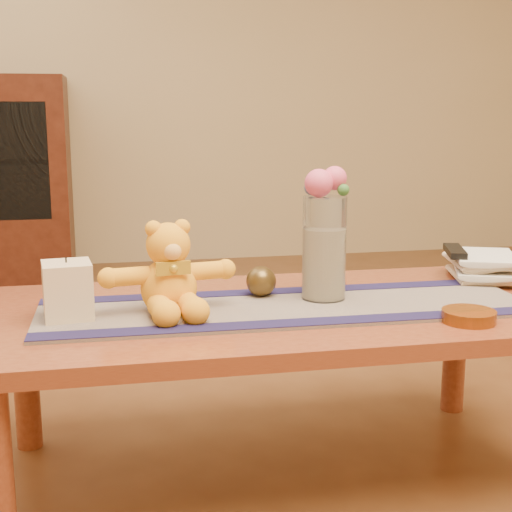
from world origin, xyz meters
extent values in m
plane|color=#563018|center=(0.00, 0.00, 0.00)|extent=(5.50, 5.50, 0.00)
plane|color=tan|center=(0.00, 2.75, 1.35)|extent=(5.50, 0.00, 5.50)
cube|color=maroon|center=(0.00, 0.00, 0.43)|extent=(1.40, 0.70, 0.04)
cylinder|color=maroon|center=(-0.64, 0.29, 0.21)|extent=(0.07, 0.07, 0.41)
cylinder|color=maroon|center=(0.64, 0.29, 0.21)|extent=(0.07, 0.07, 0.41)
cube|color=#1A1742|center=(0.02, -0.03, 0.45)|extent=(1.21, 0.37, 0.01)
cube|color=#18143D|center=(0.02, -0.17, 0.46)|extent=(1.20, 0.08, 0.00)
cube|color=#18143D|center=(0.02, 0.12, 0.46)|extent=(1.20, 0.08, 0.00)
cube|color=beige|center=(-0.50, -0.02, 0.52)|extent=(0.12, 0.12, 0.13)
cylinder|color=black|center=(-0.50, -0.02, 0.59)|extent=(0.00, 0.00, 0.01)
cylinder|color=silver|center=(0.13, 0.02, 0.59)|extent=(0.11, 0.11, 0.26)
cylinder|color=beige|center=(0.13, 0.02, 0.55)|extent=(0.09, 0.09, 0.18)
sphere|color=#DF4E7A|center=(0.11, 0.01, 0.75)|extent=(0.07, 0.07, 0.07)
sphere|color=#DF4E7A|center=(0.16, 0.03, 0.76)|extent=(0.06, 0.06, 0.06)
sphere|color=#465A99|center=(0.14, 0.06, 0.75)|extent=(0.04, 0.04, 0.04)
sphere|color=#465A99|center=(0.10, 0.04, 0.74)|extent=(0.04, 0.04, 0.04)
sphere|color=#33662D|center=(0.17, 0.00, 0.74)|extent=(0.03, 0.03, 0.03)
sphere|color=#4A3718|center=(-0.02, 0.08, 0.50)|extent=(0.10, 0.10, 0.08)
imported|color=beige|center=(0.56, 0.18, 0.46)|extent=(0.22, 0.26, 0.02)
imported|color=beige|center=(0.57, 0.18, 0.48)|extent=(0.24, 0.27, 0.02)
imported|color=beige|center=(0.56, 0.19, 0.50)|extent=(0.21, 0.25, 0.02)
imported|color=beige|center=(0.57, 0.18, 0.52)|extent=(0.23, 0.27, 0.02)
cube|color=black|center=(0.56, 0.17, 0.54)|extent=(0.09, 0.17, 0.02)
cylinder|color=#BF5914|center=(0.41, -0.22, 0.46)|extent=(0.15, 0.15, 0.03)
camera|label=1|loc=(-0.40, -1.71, 0.94)|focal=51.35mm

